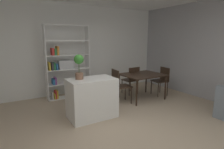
# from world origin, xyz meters

# --- Properties ---
(ground_plane) EXTENTS (8.86, 8.86, 0.00)m
(ground_plane) POSITION_xyz_m (0.00, 0.00, 0.00)
(ground_plane) COLOR tan
(back_partition) EXTENTS (6.45, 0.06, 2.83)m
(back_partition) POSITION_xyz_m (0.00, 2.98, 1.41)
(back_partition) COLOR silver
(back_partition) RESTS_ON ground_plane
(right_partition_gray) EXTENTS (0.06, 6.02, 2.83)m
(right_partition_gray) POSITION_xyz_m (3.19, 0.00, 1.41)
(right_partition_gray) COLOR #9E9EA3
(right_partition_gray) RESTS_ON ground_plane
(kitchen_island) EXTENTS (1.04, 0.64, 0.89)m
(kitchen_island) POSITION_xyz_m (-0.25, 0.86, 0.45)
(kitchen_island) COLOR silver
(kitchen_island) RESTS_ON ground_plane
(potted_plant_on_island) EXTENTS (0.21, 0.21, 0.54)m
(potted_plant_on_island) POSITION_xyz_m (-0.50, 0.95, 1.21)
(potted_plant_on_island) COLOR brown
(potted_plant_on_island) RESTS_ON kitchen_island
(open_bookshelf) EXTENTS (1.29, 0.31, 2.15)m
(open_bookshelf) POSITION_xyz_m (-0.34, 2.58, 1.01)
(open_bookshelf) COLOR white
(open_bookshelf) RESTS_ON ground_plane
(dining_table) EXTENTS (1.18, 0.96, 0.74)m
(dining_table) POSITION_xyz_m (1.58, 1.32, 0.67)
(dining_table) COLOR black
(dining_table) RESTS_ON ground_plane
(dining_chair_window_side) EXTENTS (0.46, 0.48, 0.87)m
(dining_chair_window_side) POSITION_xyz_m (2.37, 1.31, 0.53)
(dining_chair_window_side) COLOR black
(dining_chair_window_side) RESTS_ON ground_plane
(dining_chair_island_side) EXTENTS (0.50, 0.48, 0.94)m
(dining_chair_island_side) POSITION_xyz_m (0.77, 1.34, 0.56)
(dining_chair_island_side) COLOR black
(dining_chair_island_side) RESTS_ON ground_plane
(dining_chair_far) EXTENTS (0.45, 0.46, 0.88)m
(dining_chair_far) POSITION_xyz_m (1.58, 1.83, 0.53)
(dining_chair_far) COLOR black
(dining_chair_far) RESTS_ON ground_plane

